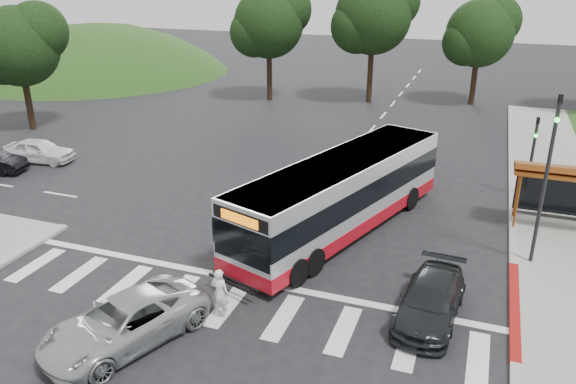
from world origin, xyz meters
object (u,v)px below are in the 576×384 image
at_px(transit_bus, 342,196).
at_px(pedestrian, 220,293).
at_px(silver_suv_south, 125,322).
at_px(dark_sedan, 431,300).

height_order(transit_bus, pedestrian, transit_bus).
bearing_deg(silver_suv_south, pedestrian, 68.39).
relative_size(pedestrian, silver_suv_south, 0.33).
height_order(pedestrian, dark_sedan, pedestrian).
bearing_deg(transit_bus, silver_suv_south, -94.45).
bearing_deg(dark_sedan, pedestrian, -156.03).
distance_m(transit_bus, silver_suv_south, 10.43).
bearing_deg(transit_bus, dark_sedan, -31.43).
distance_m(pedestrian, dark_sedan, 6.72).
bearing_deg(silver_suv_south, transit_bus, 88.88).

